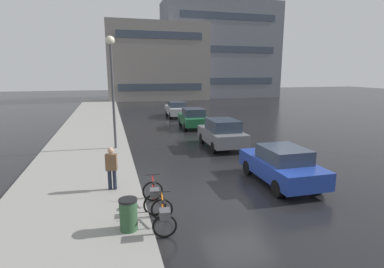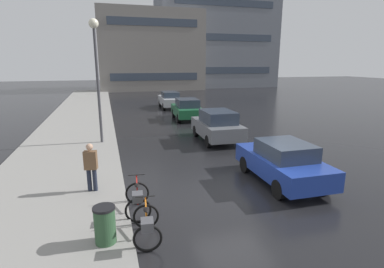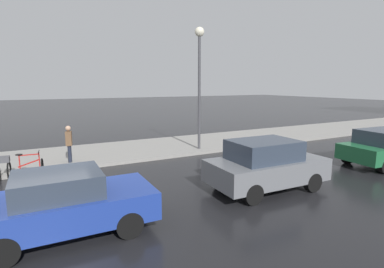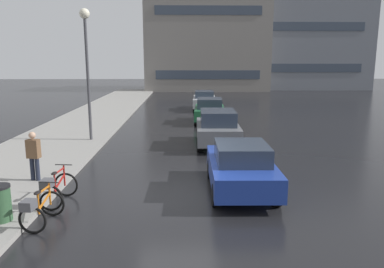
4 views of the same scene
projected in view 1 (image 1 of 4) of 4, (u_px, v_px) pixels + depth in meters
name	position (u px, v px, depth m)	size (l,w,h in m)	color
ground_plane	(239.00, 191.00, 11.42)	(140.00, 140.00, 0.00)	black
sidewalk_kerb	(89.00, 141.00, 19.27)	(4.80, 60.00, 0.14)	gray
bicycle_nearest	(164.00, 215.00, 8.43)	(0.79, 1.39, 0.96)	black
bicycle_second	(154.00, 196.00, 9.74)	(0.82, 1.46, 1.01)	black
car_blue	(281.00, 165.00, 12.06)	(1.96, 4.07, 1.53)	navy
car_grey	(222.00, 133.00, 17.92)	(2.05, 4.02, 1.70)	slate
car_green	(193.00, 118.00, 24.28)	(2.14, 4.02, 1.59)	#1E6038
car_silver	(176.00, 109.00, 30.24)	(1.98, 4.44, 1.55)	#B2B5BA
pedestrian	(112.00, 167.00, 11.05)	(0.44, 0.31, 1.75)	#1E2333
streetlamp	(112.00, 71.00, 16.44)	(0.48, 0.48, 6.37)	#424247
trash_bin	(129.00, 217.00, 8.26)	(0.52, 0.52, 1.04)	#2D5133
building_facade_main	(157.00, 62.00, 49.44)	(15.94, 8.29, 12.10)	gray
building_facade_side	(220.00, 51.00, 54.26)	(20.47, 8.36, 16.49)	slate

